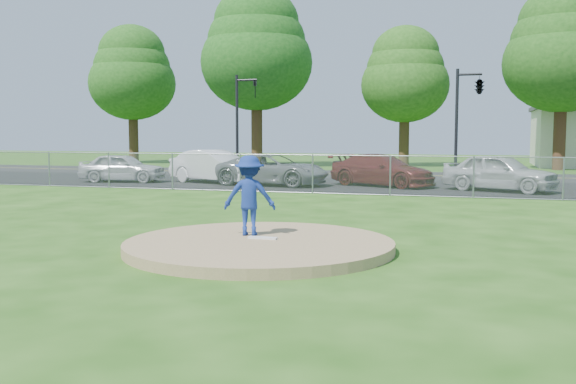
# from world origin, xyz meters

# --- Properties ---
(ground) EXTENTS (120.00, 120.00, 0.00)m
(ground) POSITION_xyz_m (0.00, 10.00, 0.00)
(ground) COLOR #1E4910
(ground) RESTS_ON ground
(pitchers_mound) EXTENTS (5.40, 5.40, 0.20)m
(pitchers_mound) POSITION_xyz_m (0.00, 0.00, 0.10)
(pitchers_mound) COLOR #957951
(pitchers_mound) RESTS_ON ground
(pitching_rubber) EXTENTS (0.60, 0.15, 0.04)m
(pitching_rubber) POSITION_xyz_m (0.00, 0.20, 0.22)
(pitching_rubber) COLOR white
(pitching_rubber) RESTS_ON pitchers_mound
(chain_link_fence) EXTENTS (40.00, 0.06, 1.50)m
(chain_link_fence) POSITION_xyz_m (0.00, 12.00, 0.75)
(chain_link_fence) COLOR gray
(chain_link_fence) RESTS_ON ground
(parking_lot) EXTENTS (50.00, 8.00, 0.01)m
(parking_lot) POSITION_xyz_m (0.00, 16.50, 0.01)
(parking_lot) COLOR black
(parking_lot) RESTS_ON ground
(street) EXTENTS (60.00, 7.00, 0.01)m
(street) POSITION_xyz_m (0.00, 24.00, 0.00)
(street) COLOR black
(street) RESTS_ON ground
(tree_far_left) EXTENTS (6.72, 6.72, 10.74)m
(tree_far_left) POSITION_xyz_m (-22.00, 33.00, 7.06)
(tree_far_left) COLOR #392514
(tree_far_left) RESTS_ON ground
(tree_left) EXTENTS (7.84, 7.84, 12.53)m
(tree_left) POSITION_xyz_m (-11.00, 31.00, 8.24)
(tree_left) COLOR #3A2515
(tree_left) RESTS_ON ground
(tree_center) EXTENTS (6.16, 6.16, 9.84)m
(tree_center) POSITION_xyz_m (-1.00, 34.00, 6.47)
(tree_center) COLOR #3B2815
(tree_center) RESTS_ON ground
(tree_right) EXTENTS (7.28, 7.28, 11.63)m
(tree_right) POSITION_xyz_m (9.00, 32.00, 7.65)
(tree_right) COLOR #3B2115
(tree_right) RESTS_ON ground
(traffic_signal_left) EXTENTS (1.28, 0.20, 5.60)m
(traffic_signal_left) POSITION_xyz_m (-8.76, 22.00, 3.36)
(traffic_signal_left) COLOR black
(traffic_signal_left) RESTS_ON ground
(traffic_signal_center) EXTENTS (1.42, 2.48, 5.60)m
(traffic_signal_center) POSITION_xyz_m (3.97, 22.00, 4.61)
(traffic_signal_center) COLOR black
(traffic_signal_center) RESTS_ON ground
(pitcher) EXTENTS (1.20, 0.86, 1.68)m
(pitcher) POSITION_xyz_m (-0.43, 0.59, 1.04)
(pitcher) COLOR navy
(pitcher) RESTS_ON pitchers_mound
(traffic_cone) EXTENTS (0.31, 0.31, 0.61)m
(traffic_cone) POSITION_xyz_m (-6.50, 15.46, 0.31)
(traffic_cone) COLOR #F5440C
(traffic_cone) RESTS_ON parking_lot
(parked_car_silver) EXTENTS (4.25, 2.22, 1.38)m
(parked_car_silver) POSITION_xyz_m (-12.22, 15.12, 0.70)
(parked_car_silver) COLOR silver
(parked_car_silver) RESTS_ON parking_lot
(parked_car_white) EXTENTS (4.98, 3.22, 1.55)m
(parked_car_white) POSITION_xyz_m (-7.74, 15.87, 0.78)
(parked_car_white) COLOR white
(parked_car_white) RESTS_ON parking_lot
(parked_car_gray) EXTENTS (5.29, 2.95, 1.40)m
(parked_car_gray) POSITION_xyz_m (-4.68, 15.29, 0.71)
(parked_car_gray) COLOR slate
(parked_car_gray) RESTS_ON parking_lot
(parked_car_darkred) EXTENTS (5.24, 3.82, 1.41)m
(parked_car_darkred) POSITION_xyz_m (0.08, 16.26, 0.71)
(parked_car_darkred) COLOR #5A1617
(parked_car_darkred) RESTS_ON parking_lot
(parked_car_pearl) EXTENTS (4.83, 3.40, 1.53)m
(parked_car_pearl) POSITION_xyz_m (4.98, 15.15, 0.77)
(parked_car_pearl) COLOR silver
(parked_car_pearl) RESTS_ON parking_lot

